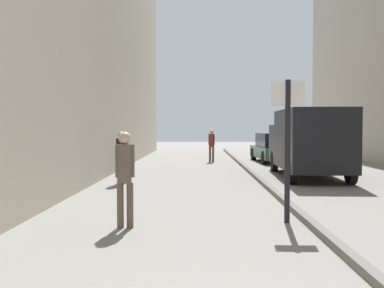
{
  "coord_description": "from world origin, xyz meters",
  "views": [
    {
      "loc": [
        -0.39,
        -1.83,
        1.74
      ],
      "look_at": [
        -0.6,
        11.82,
        1.23
      ],
      "focal_mm": 41.66,
      "sensor_mm": 36.0,
      "label": 1
    }
  ],
  "objects": [
    {
      "name": "ground_plane",
      "position": [
        0.0,
        12.0,
        0.0
      ],
      "size": [
        80.0,
        80.0,
        0.0
      ],
      "primitive_type": "plane",
      "color": "gray"
    },
    {
      "name": "kerb_strip",
      "position": [
        1.58,
        12.0,
        0.06
      ],
      "size": [
        0.16,
        40.0,
        0.12
      ],
      "primitive_type": "cube",
      "color": "#615F5B",
      "rests_on": "ground_plane"
    },
    {
      "name": "pedestrian_main_foreground",
      "position": [
        0.26,
        20.48,
        0.94
      ],
      "size": [
        0.31,
        0.24,
        1.62
      ],
      "rotation": [
        0.0,
        0.0,
        2.8
      ],
      "color": "brown",
      "rests_on": "ground_plane"
    },
    {
      "name": "pedestrian_mid_block",
      "position": [
        -1.66,
        5.79,
        0.96
      ],
      "size": [
        0.33,
        0.22,
        1.66
      ],
      "rotation": [
        0.0,
        0.0,
        0.09
      ],
      "color": "brown",
      "rests_on": "ground_plane"
    },
    {
      "name": "pedestrian_far_crossing",
      "position": [
        -2.78,
        11.77,
        0.93
      ],
      "size": [
        0.31,
        0.22,
        1.62
      ],
      "rotation": [
        0.0,
        0.0,
        -0.24
      ],
      "color": "gray",
      "rests_on": "ground_plane"
    },
    {
      "name": "delivery_van",
      "position": [
        3.42,
        13.71,
        1.26
      ],
      "size": [
        2.18,
        5.62,
        2.34
      ],
      "rotation": [
        0.0,
        0.0,
        -0.03
      ],
      "color": "black",
      "rests_on": "ground_plane"
    },
    {
      "name": "parked_car",
      "position": [
        3.44,
        20.52,
        0.71
      ],
      "size": [
        2.03,
        4.29,
        1.45
      ],
      "rotation": [
        0.0,
        0.0,
        0.05
      ],
      "color": "#335138",
      "rests_on": "ground_plane"
    },
    {
      "name": "street_sign_post",
      "position": [
        1.22,
        6.26,
        1.55
      ],
      "size": [
        0.6,
        0.1,
        2.6
      ],
      "rotation": [
        0.0,
        0.0,
        3.12
      ],
      "color": "black",
      "rests_on": "ground_plane"
    },
    {
      "name": "bicycle_leaning",
      "position": [
        -3.03,
        14.39,
        0.38
      ],
      "size": [
        0.31,
        1.76,
        0.98
      ],
      "rotation": [
        0.0,
        0.0,
        0.14
      ],
      "color": "black",
      "rests_on": "ground_plane"
    }
  ]
}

